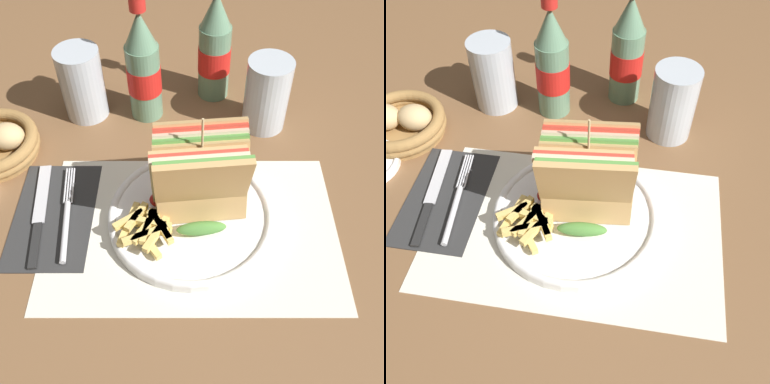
{
  "view_description": "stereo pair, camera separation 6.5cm",
  "coord_description": "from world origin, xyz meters",
  "views": [
    {
      "loc": [
        -0.01,
        -0.39,
        0.54
      ],
      "look_at": [
        -0.01,
        0.03,
        0.04
      ],
      "focal_mm": 42.0,
      "sensor_mm": 36.0,
      "label": 1
    },
    {
      "loc": [
        0.05,
        -0.38,
        0.54
      ],
      "look_at": [
        -0.01,
        0.03,
        0.04
      ],
      "focal_mm": 42.0,
      "sensor_mm": 36.0,
      "label": 2
    }
  ],
  "objects": [
    {
      "name": "coke_bottle_near",
      "position": [
        -0.1,
        0.25,
        0.09
      ],
      "size": [
        0.06,
        0.06,
        0.22
      ],
      "color": "slate",
      "rests_on": "ground_plane"
    },
    {
      "name": "glass_near",
      "position": [
        0.11,
        0.22,
        0.06
      ],
      "size": [
        0.08,
        0.08,
        0.13
      ],
      "color": "silver",
      "rests_on": "ground_plane"
    },
    {
      "name": "plate_main",
      "position": [
        -0.01,
        0.01,
        0.01
      ],
      "size": [
        0.24,
        0.24,
        0.02
      ],
      "color": "white",
      "rests_on": "ground_plane"
    },
    {
      "name": "fries_pile",
      "position": [
        -0.07,
        -0.02,
        0.03
      ],
      "size": [
        0.09,
        0.1,
        0.02
      ],
      "color": "#E5C166",
      "rests_on": "plate_main"
    },
    {
      "name": "placemat",
      "position": [
        -0.01,
        -0.01,
        0.0
      ],
      "size": [
        0.43,
        0.28,
        0.0
      ],
      "color": "silver",
      "rests_on": "ground_plane"
    },
    {
      "name": "ketchup_blob",
      "position": [
        -0.06,
        0.03,
        0.03
      ],
      "size": [
        0.03,
        0.03,
        0.01
      ],
      "color": "maroon",
      "rests_on": "plate_main"
    },
    {
      "name": "club_sandwich",
      "position": [
        -0.0,
        0.02,
        0.08
      ],
      "size": [
        0.14,
        0.11,
        0.17
      ],
      "color": "tan",
      "rests_on": "plate_main"
    },
    {
      "name": "ground_plane",
      "position": [
        0.0,
        0.0,
        0.0
      ],
      "size": [
        4.0,
        4.0,
        0.0
      ],
      "primitive_type": "plane",
      "color": "brown"
    },
    {
      "name": "glass_far",
      "position": [
        -0.2,
        0.25,
        0.06
      ],
      "size": [
        0.08,
        0.08,
        0.13
      ],
      "color": "silver",
      "rests_on": "ground_plane"
    },
    {
      "name": "fork",
      "position": [
        -0.2,
        0.0,
        0.01
      ],
      "size": [
        0.03,
        0.18,
        0.01
      ],
      "rotation": [
        0.0,
        0.0,
        0.11
      ],
      "color": "silver",
      "rests_on": "napkin"
    },
    {
      "name": "knife",
      "position": [
        -0.24,
        0.02,
        0.01
      ],
      "size": [
        0.04,
        0.19,
        0.0
      ],
      "rotation": [
        0.0,
        0.0,
        0.11
      ],
      "color": "black",
      "rests_on": "napkin"
    },
    {
      "name": "napkin",
      "position": [
        -0.22,
        0.02,
        0.0
      ],
      "size": [
        0.12,
        0.2,
        0.0
      ],
      "color": "#2D2D2D",
      "rests_on": "ground_plane"
    },
    {
      "name": "coke_bottle_far",
      "position": [
        0.03,
        0.31,
        0.09
      ],
      "size": [
        0.06,
        0.06,
        0.22
      ],
      "color": "slate",
      "rests_on": "ground_plane"
    }
  ]
}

